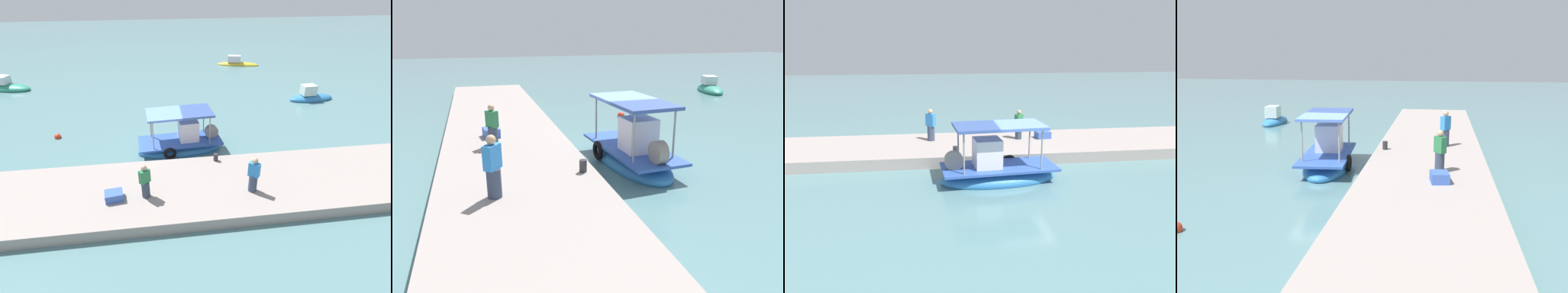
# 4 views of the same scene
# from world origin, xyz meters

# --- Properties ---
(ground_plane) EXTENTS (120.00, 120.00, 0.00)m
(ground_plane) POSITION_xyz_m (0.00, 0.00, 0.00)
(ground_plane) COLOR slate
(dock_quay) EXTENTS (36.00, 4.98, 0.55)m
(dock_quay) POSITION_xyz_m (0.00, -4.38, 0.28)
(dock_quay) COLOR #A2968F
(dock_quay) RESTS_ON ground_plane
(main_fishing_boat) EXTENTS (5.20, 2.42, 2.83)m
(main_fishing_boat) POSITION_xyz_m (1.24, 0.03, 0.46)
(main_fishing_boat) COLOR #3078BE
(main_fishing_boat) RESTS_ON ground_plane
(fisherman_near_bollard) EXTENTS (0.56, 0.55, 1.76)m
(fisherman_near_bollard) POSITION_xyz_m (4.01, -5.16, 1.35)
(fisherman_near_bollard) COLOR #36425B
(fisherman_near_bollard) RESTS_ON dock_quay
(fisherman_by_crate) EXTENTS (0.52, 0.52, 1.65)m
(fisherman_by_crate) POSITION_xyz_m (-0.85, -4.91, 1.30)
(fisherman_by_crate) COLOR #313E51
(fisherman_by_crate) RESTS_ON dock_quay
(mooring_bollard) EXTENTS (0.24, 0.24, 0.40)m
(mooring_bollard) POSITION_xyz_m (2.85, -2.34, 0.75)
(mooring_bollard) COLOR #2D2D33
(mooring_bollard) RESTS_ON dock_quay
(cargo_crate) EXTENTS (0.87, 0.73, 0.38)m
(cargo_crate) POSITION_xyz_m (-2.26, -4.92, 0.74)
(cargo_crate) COLOR #3B5FB9
(cargo_crate) RESTS_ON dock_quay
(marker_buoy) EXTENTS (0.42, 0.42, 0.42)m
(marker_buoy) POSITION_xyz_m (-6.55, 2.66, 0.08)
(marker_buoy) COLOR red
(marker_buoy) RESTS_ON ground_plane
(moored_boat_near) EXTENTS (4.90, 2.42, 1.32)m
(moored_boat_near) POSITION_xyz_m (9.59, 18.69, 0.17)
(moored_boat_near) COLOR gold
(moored_boat_near) RESTS_ON ground_plane
(moored_boat_mid) EXTENTS (4.76, 2.94, 1.48)m
(moored_boat_mid) POSITION_xyz_m (-13.45, 13.26, 0.25)
(moored_boat_mid) COLOR teal
(moored_boat_mid) RESTS_ON ground_plane
(moored_boat_far) EXTENTS (3.85, 1.64, 1.55)m
(moored_boat_far) POSITION_xyz_m (12.81, 6.92, 0.25)
(moored_boat_far) COLOR #2E79B9
(moored_boat_far) RESTS_ON ground_plane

